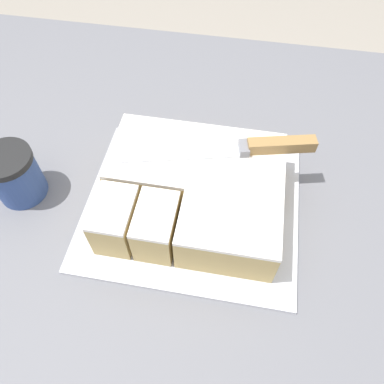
{
  "coord_description": "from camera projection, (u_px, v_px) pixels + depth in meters",
  "views": [
    {
      "loc": [
        0.1,
        -0.35,
        1.51
      ],
      "look_at": [
        0.03,
        0.01,
        0.98
      ],
      "focal_mm": 35.0,
      "sensor_mm": 36.0,
      "label": 1
    }
  ],
  "objects": [
    {
      "name": "knife",
      "position": [
        257.0,
        147.0,
        0.63
      ],
      "size": [
        0.32,
        0.1,
        0.02
      ],
      "rotation": [
        0.0,
        0.0,
        3.38
      ],
      "color": "silver",
      "rests_on": "cake"
    },
    {
      "name": "cake_board",
      "position": [
        192.0,
        206.0,
        0.68
      ],
      "size": [
        0.38,
        0.33,
        0.01
      ],
      "color": "silver",
      "rests_on": "countertop"
    },
    {
      "name": "ground_plane",
      "position": [
        183.0,
        338.0,
        1.45
      ],
      "size": [
        8.0,
        8.0,
        0.0
      ],
      "primitive_type": "plane",
      "color": "#9E9384"
    },
    {
      "name": "countertop",
      "position": [
        180.0,
        297.0,
        1.06
      ],
      "size": [
        1.4,
        1.1,
        0.93
      ],
      "color": "slate",
      "rests_on": "ground_plane"
    },
    {
      "name": "coffee_cup",
      "position": [
        15.0,
        175.0,
        0.66
      ],
      "size": [
        0.09,
        0.09,
        0.1
      ],
      "color": "#334C8C",
      "rests_on": "countertop"
    },
    {
      "name": "cake",
      "position": [
        194.0,
        191.0,
        0.64
      ],
      "size": [
        0.3,
        0.25,
        0.08
      ],
      "color": "tan",
      "rests_on": "cake_board"
    }
  ]
}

